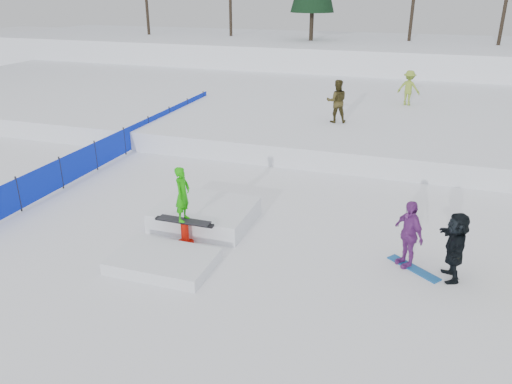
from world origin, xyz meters
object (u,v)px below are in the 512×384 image
(walker_olive, at_px, (337,101))
(walker_ygreen, at_px, (409,88))
(jib_rail_feature, at_px, (194,224))
(safety_fence, at_px, (125,141))
(spectator_dark, at_px, (455,246))
(spectator_purple, at_px, (408,234))

(walker_olive, relative_size, walker_ygreen, 1.08)
(walker_ygreen, distance_m, jib_rail_feature, 15.27)
(safety_fence, height_order, jib_rail_feature, jib_rail_feature)
(spectator_dark, bearing_deg, jib_rail_feature, -99.36)
(walker_ygreen, xyz_separation_m, spectator_dark, (1.76, -14.60, -0.81))
(spectator_purple, height_order, spectator_dark, spectator_purple)
(safety_fence, bearing_deg, spectator_purple, -25.64)
(walker_ygreen, distance_m, spectator_purple, 14.35)
(walker_ygreen, bearing_deg, walker_olive, 71.57)
(walker_olive, height_order, jib_rail_feature, walker_olive)
(safety_fence, xyz_separation_m, walker_olive, (7.53, 4.60, 1.15))
(spectator_purple, xyz_separation_m, jib_rail_feature, (-5.47, -0.15, -0.53))
(spectator_dark, height_order, jib_rail_feature, jib_rail_feature)
(walker_olive, distance_m, jib_rail_feature, 10.31)
(spectator_purple, distance_m, jib_rail_feature, 5.49)
(walker_olive, xyz_separation_m, spectator_dark, (4.49, -10.16, -0.88))
(spectator_purple, bearing_deg, walker_olive, 160.96)
(jib_rail_feature, bearing_deg, spectator_purple, 1.54)
(walker_ygreen, relative_size, spectator_dark, 1.01)
(walker_ygreen, relative_size, spectator_purple, 1.00)
(spectator_purple, bearing_deg, walker_ygreen, 144.53)
(safety_fence, height_order, walker_ygreen, walker_ygreen)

